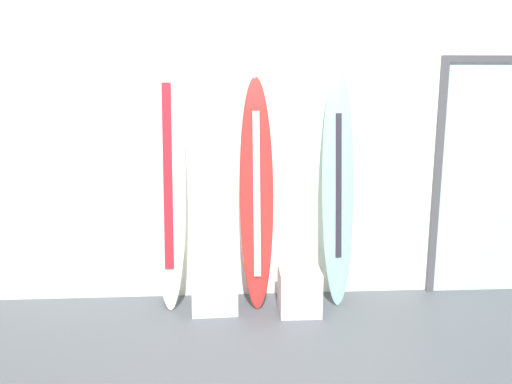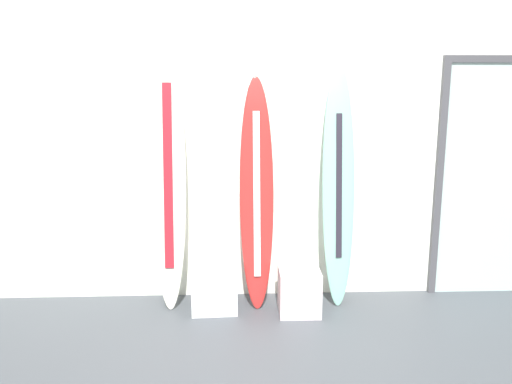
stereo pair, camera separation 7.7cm
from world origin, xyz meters
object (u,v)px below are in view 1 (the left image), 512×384
at_px(glass_door, 501,174).
at_px(display_block_left, 214,288).
at_px(surfboard_ivory, 168,177).
at_px(surfboard_seafoam, 338,187).
at_px(surfboard_crimson, 257,196).
at_px(display_block_center, 299,291).

bearing_deg(glass_door, display_block_left, -173.84).
relative_size(surfboard_ivory, surfboard_seafoam, 1.09).
bearing_deg(surfboard_crimson, glass_door, 4.80).
bearing_deg(display_block_left, surfboard_seafoam, 6.53).
height_order(surfboard_seafoam, glass_door, glass_door).
relative_size(surfboard_ivory, glass_door, 1.07).
bearing_deg(surfboard_ivory, display_block_left, -15.97).
height_order(display_block_left, display_block_center, display_block_left).
bearing_deg(glass_door, surfboard_crimson, -175.20).
xyz_separation_m(surfboard_seafoam, display_block_left, (-1.05, -0.12, -0.83)).
bearing_deg(display_block_center, surfboard_seafoam, 32.92).
relative_size(surfboard_crimson, display_block_left, 4.94).
bearing_deg(surfboard_seafoam, display_block_center, -147.08).
bearing_deg(glass_door, surfboard_ivory, -176.63).
relative_size(surfboard_crimson, surfboard_seafoam, 0.94).
relative_size(surfboard_ivory, display_block_center, 6.06).
xyz_separation_m(surfboard_ivory, surfboard_crimson, (0.72, -0.01, -0.17)).
bearing_deg(display_block_left, display_block_center, -8.28).
distance_m(display_block_left, display_block_center, 0.71).
relative_size(surfboard_ivory, display_block_left, 5.73).
relative_size(surfboard_crimson, display_block_center, 5.22).
distance_m(surfboard_seafoam, display_block_center, 0.92).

